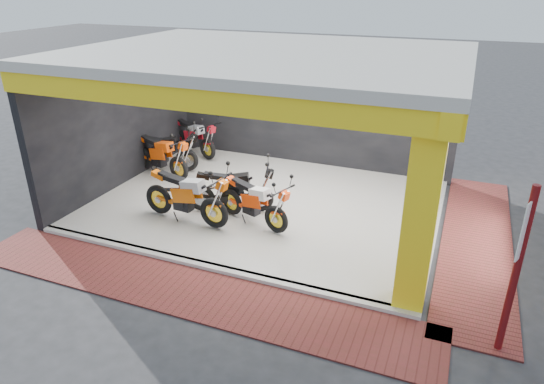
{
  "coord_description": "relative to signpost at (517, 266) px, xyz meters",
  "views": [
    {
      "loc": [
        4.14,
        -7.88,
        5.15
      ],
      "look_at": [
        0.56,
        0.94,
        0.9
      ],
      "focal_mm": 32.0,
      "sensor_mm": 36.0,
      "label": 1
    }
  ],
  "objects": [
    {
      "name": "signpost",
      "position": [
        0.0,
        0.0,
        0.0
      ],
      "size": [
        0.17,
        0.36,
        2.7
      ],
      "rotation": [
        0.0,
        0.0,
        -0.4
      ],
      "color": "#630E11",
      "rests_on": "ground"
    },
    {
      "name": "corner_column",
      "position": [
        -1.4,
        0.56,
        0.27
      ],
      "size": [
        0.5,
        0.5,
        3.5
      ],
      "primitive_type": "cube",
      "color": "yellow",
      "rests_on": "ground"
    },
    {
      "name": "paver_right",
      "position": [
        -0.35,
        3.31,
        -1.46
      ],
      "size": [
        1.4,
        7.0,
        0.03
      ],
      "primitive_type": "cube",
      "color": "maroon",
      "rests_on": "ground"
    },
    {
      "name": "moto_row_e",
      "position": [
        -7.92,
        5.38,
        -0.71
      ],
      "size": [
        2.32,
        1.54,
        1.33
      ],
      "primitive_type": null,
      "rotation": [
        0.0,
        0.0,
        -0.37
      ],
      "color": "#B5131F",
      "rests_on": "showroom_floor"
    },
    {
      "name": "moto_row_d",
      "position": [
        -7.99,
        4.32,
        -0.71
      ],
      "size": [
        2.31,
        1.34,
        1.33
      ],
      "primitive_type": null,
      "rotation": [
        0.0,
        0.0,
        0.26
      ],
      "color": "black",
      "rests_on": "showroom_floor"
    },
    {
      "name": "back_wall",
      "position": [
        -5.15,
        6.41,
        0.27
      ],
      "size": [
        8.2,
        0.2,
        3.5
      ],
      "primitive_type": "cube",
      "color": "black",
      "rests_on": "ground"
    },
    {
      "name": "ground",
      "position": [
        -5.15,
        1.31,
        -1.48
      ],
      "size": [
        80.0,
        80.0,
        0.0
      ],
      "primitive_type": "plane",
      "color": "#2D2D30",
      "rests_on": "ground"
    },
    {
      "name": "moto_row_b",
      "position": [
        -5.08,
        2.74,
        -0.73
      ],
      "size": [
        2.25,
        1.45,
        1.29
      ],
      "primitive_type": null,
      "rotation": [
        0.0,
        0.0,
        0.35
      ],
      "color": "black",
      "rests_on": "showroom_floor"
    },
    {
      "name": "moto_hero",
      "position": [
        -4.37,
        1.94,
        -0.75
      ],
      "size": [
        2.19,
        1.37,
        1.26
      ],
      "primitive_type": null,
      "rotation": [
        0.0,
        0.0,
        -0.32
      ],
      "color": "#FF400A",
      "rests_on": "showroom_floor"
    },
    {
      "name": "showroom_ceiling",
      "position": [
        -5.15,
        3.31,
        2.12
      ],
      "size": [
        8.4,
        6.4,
        0.2
      ],
      "primitive_type": "cube",
      "color": "beige",
      "rests_on": "corner_column"
    },
    {
      "name": "header_beam_front",
      "position": [
        -5.15,
        0.31,
        1.82
      ],
      "size": [
        8.4,
        0.3,
        0.4
      ],
      "primitive_type": "cube",
      "color": "yellow",
      "rests_on": "corner_column"
    },
    {
      "name": "moto_row_c",
      "position": [
        -7.85,
        3.67,
        -0.7
      ],
      "size": [
        2.37,
        1.35,
        1.36
      ],
      "primitive_type": null,
      "rotation": [
        0.0,
        0.0,
        -0.25
      ],
      "color": "#F14B0A",
      "rests_on": "showroom_floor"
    },
    {
      "name": "floor_kerb",
      "position": [
        -5.15,
        0.29,
        -1.43
      ],
      "size": [
        8.0,
        0.2,
        0.1
      ],
      "primitive_type": "cube",
      "color": "white",
      "rests_on": "ground"
    },
    {
      "name": "moto_row_a",
      "position": [
        -5.69,
        1.63,
        -0.66
      ],
      "size": [
        2.41,
        1.09,
        1.43
      ],
      "primitive_type": null,
      "rotation": [
        0.0,
        0.0,
        -0.1
      ],
      "color": "#DB5A09",
      "rests_on": "showroom_floor"
    },
    {
      "name": "left_wall",
      "position": [
        -9.25,
        3.31,
        0.27
      ],
      "size": [
        0.2,
        6.2,
        3.5
      ],
      "primitive_type": "cube",
      "color": "black",
      "rests_on": "ground"
    },
    {
      "name": "header_beam_right",
      "position": [
        -1.15,
        3.31,
        1.82
      ],
      "size": [
        0.3,
        6.4,
        0.4
      ],
      "primitive_type": "cube",
      "color": "yellow",
      "rests_on": "corner_column"
    },
    {
      "name": "paver_front",
      "position": [
        -5.15,
        -0.49,
        -1.46
      ],
      "size": [
        9.0,
        1.4,
        0.03
      ],
      "primitive_type": "cube",
      "color": "maroon",
      "rests_on": "ground"
    },
    {
      "name": "showroom_floor",
      "position": [
        -5.15,
        3.31,
        -1.43
      ],
      "size": [
        8.0,
        6.0,
        0.1
      ],
      "primitive_type": "cube",
      "color": "white",
      "rests_on": "ground"
    }
  ]
}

